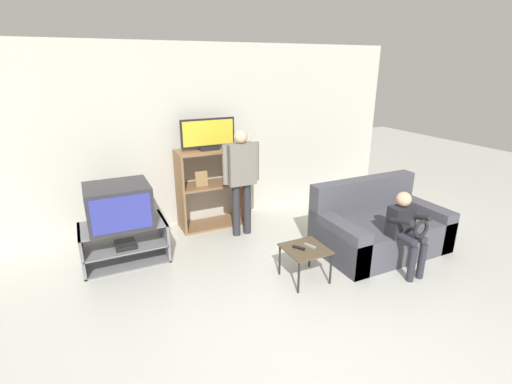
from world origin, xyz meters
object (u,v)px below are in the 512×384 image
at_px(media_shelf, 212,187).
at_px(couch, 378,228).
at_px(television_flat, 208,135).
at_px(remote_control_black, 299,248).
at_px(remote_control_white, 310,246).
at_px(person_seated_child, 406,226).
at_px(television_main, 119,205).
at_px(person_standing_adult, 241,173).
at_px(tv_stand, 125,243).
at_px(snack_table, 305,252).

xyz_separation_m(media_shelf, couch, (1.70, -1.64, -0.31)).
relative_size(television_flat, remote_control_black, 5.41).
relative_size(remote_control_white, person_seated_child, 0.15).
bearing_deg(media_shelf, remote_control_black, -79.12).
relative_size(television_main, media_shelf, 0.62).
relative_size(couch, person_standing_adult, 1.08).
distance_m(couch, person_standing_adult, 1.95).
bearing_deg(television_main, remote_control_white, -34.97).
height_order(tv_stand, television_main, television_main).
bearing_deg(television_flat, remote_control_black, -78.43).
distance_m(remote_control_black, remote_control_white, 0.14).
xyz_separation_m(snack_table, couch, (1.27, 0.23, -0.06)).
height_order(media_shelf, snack_table, media_shelf).
relative_size(tv_stand, remote_control_black, 6.86).
distance_m(tv_stand, snack_table, 2.19).
height_order(tv_stand, snack_table, tv_stand).
xyz_separation_m(couch, person_standing_adult, (-1.44, 1.16, 0.62)).
distance_m(remote_control_black, person_standing_adult, 1.46).
bearing_deg(couch, remote_control_white, -169.48).
height_order(media_shelf, couch, media_shelf).
bearing_deg(person_standing_adult, tv_stand, -176.49).
distance_m(snack_table, person_seated_child, 1.19).
xyz_separation_m(tv_stand, snack_table, (1.76, -1.29, 0.10)).
bearing_deg(remote_control_black, snack_table, -49.23).
xyz_separation_m(tv_stand, person_seated_child, (2.89, -1.62, 0.32)).
relative_size(couch, person_seated_child, 1.70).
xyz_separation_m(tv_stand, person_standing_adult, (1.60, 0.10, 0.66)).
bearing_deg(person_standing_adult, remote_control_black, -86.22).
bearing_deg(person_seated_child, media_shelf, 125.18).
height_order(snack_table, remote_control_white, remote_control_white).
xyz_separation_m(media_shelf, remote_control_black, (0.36, -1.85, -0.19)).
relative_size(tv_stand, television_main, 1.38).
height_order(remote_control_white, couch, couch).
bearing_deg(couch, tv_stand, 160.75).
bearing_deg(remote_control_black, tv_stand, 110.89).
bearing_deg(snack_table, media_shelf, 102.88).
distance_m(remote_control_white, person_seated_child, 1.13).
bearing_deg(remote_control_white, television_flat, 85.46).
bearing_deg(remote_control_black, couch, -23.40).
relative_size(television_main, television_flat, 0.92).
distance_m(tv_stand, television_flat, 1.82).
relative_size(tv_stand, television_flat, 1.27).
distance_m(television_flat, snack_table, 2.18).
height_order(television_main, media_shelf, media_shelf).
height_order(television_main, remote_control_white, television_main).
xyz_separation_m(couch, person_seated_child, (-0.15, -0.56, 0.28)).
height_order(remote_control_black, couch, couch).
height_order(remote_control_white, person_standing_adult, person_standing_adult).
relative_size(television_main, couch, 0.44).
distance_m(media_shelf, snack_table, 1.94).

